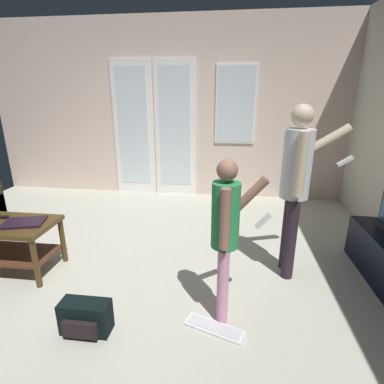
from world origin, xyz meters
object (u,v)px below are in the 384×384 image
(person_child, at_px, (226,229))
(coffee_table, at_px, (4,236))
(backpack, at_px, (85,318))
(person_adult, at_px, (297,178))
(loose_keyboard, at_px, (214,328))
(laptop_closed, at_px, (24,223))

(person_child, bearing_deg, coffee_table, 169.78)
(coffee_table, bearing_deg, backpack, -31.09)
(coffee_table, height_order, person_adult, person_adult)
(person_adult, xyz_separation_m, loose_keyboard, (-0.65, -0.83, -0.92))
(coffee_table, distance_m, person_child, 2.13)
(coffee_table, xyz_separation_m, laptop_closed, (0.23, 0.00, 0.15))
(coffee_table, relative_size, backpack, 2.71)
(person_adult, distance_m, person_child, 0.92)
(person_adult, height_order, person_child, person_adult)
(laptop_closed, bearing_deg, person_adult, -9.16)
(person_child, bearing_deg, backpack, -163.29)
(person_child, bearing_deg, loose_keyboard, -110.84)
(backpack, bearing_deg, person_child, 16.71)
(person_adult, bearing_deg, backpack, -148.18)
(person_child, distance_m, laptop_closed, 1.89)
(loose_keyboard, distance_m, laptop_closed, 1.92)
(coffee_table, relative_size, person_adult, 0.61)
(laptop_closed, bearing_deg, loose_keyboard, -32.72)
(coffee_table, bearing_deg, laptop_closed, 0.50)
(backpack, xyz_separation_m, loose_keyboard, (0.91, 0.14, -0.11))
(loose_keyboard, xyz_separation_m, laptop_closed, (-1.78, 0.53, 0.50))
(person_child, distance_m, backpack, 1.18)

